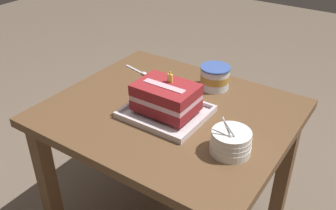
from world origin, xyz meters
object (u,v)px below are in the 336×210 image
at_px(serving_spoon_near_tray, 141,72).
at_px(bowl_stack, 231,142).
at_px(birthday_cake, 166,97).
at_px(ice_cream_tub, 215,77).
at_px(foil_tray, 166,113).

bearing_deg(serving_spoon_near_tray, bowl_stack, -26.50).
height_order(birthday_cake, bowl_stack, birthday_cake).
distance_m(birthday_cake, ice_cream_tub, 0.30).
bearing_deg(serving_spoon_near_tray, ice_cream_tub, 10.33).
distance_m(ice_cream_tub, serving_spoon_near_tray, 0.36).
bearing_deg(foil_tray, serving_spoon_near_tray, 142.49).
bearing_deg(foil_tray, birthday_cake, -90.00).
height_order(bowl_stack, ice_cream_tub, bowl_stack).
bearing_deg(ice_cream_tub, serving_spoon_near_tray, -169.67).
relative_size(foil_tray, serving_spoon_near_tray, 2.06).
xyz_separation_m(ice_cream_tub, serving_spoon_near_tray, (-0.35, -0.06, -0.04)).
height_order(birthday_cake, serving_spoon_near_tray, birthday_cake).
relative_size(birthday_cake, ice_cream_tub, 1.79).
distance_m(foil_tray, ice_cream_tub, 0.30).
bearing_deg(ice_cream_tub, bowl_stack, -55.30).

